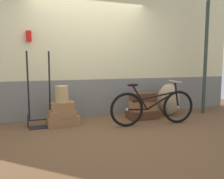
{
  "coord_description": "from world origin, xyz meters",
  "views": [
    {
      "loc": [
        -1.18,
        -4.12,
        1.19
      ],
      "look_at": [
        0.29,
        0.12,
        0.66
      ],
      "focal_mm": 36.65,
      "sensor_mm": 36.0,
      "label": 1
    }
  ],
  "objects_px": {
    "suitcase_2": "(63,106)",
    "suitcase_4": "(143,106)",
    "suitcase_0": "(63,120)",
    "bicycle": "(153,107)",
    "suitcase_5": "(143,97)",
    "wicker_basket": "(62,94)",
    "luggage_trolley": "(40,108)",
    "suitcase_3": "(142,114)",
    "burlap_sack": "(169,100)",
    "suitcase_1": "(62,113)"
  },
  "relations": [
    {
      "from": "suitcase_0",
      "to": "bicycle",
      "type": "height_order",
      "value": "bicycle"
    },
    {
      "from": "suitcase_2",
      "to": "bicycle",
      "type": "height_order",
      "value": "bicycle"
    },
    {
      "from": "suitcase_0",
      "to": "suitcase_4",
      "type": "xyz_separation_m",
      "value": [
        1.68,
        -0.06,
        0.19
      ]
    },
    {
      "from": "suitcase_3",
      "to": "suitcase_5",
      "type": "bearing_deg",
      "value": -105.62
    },
    {
      "from": "suitcase_0",
      "to": "suitcase_5",
      "type": "bearing_deg",
      "value": -5.49
    },
    {
      "from": "suitcase_3",
      "to": "bicycle",
      "type": "xyz_separation_m",
      "value": [
        -0.04,
        -0.52,
        0.26
      ]
    },
    {
      "from": "suitcase_1",
      "to": "bicycle",
      "type": "relative_size",
      "value": 0.3
    },
    {
      "from": "wicker_basket",
      "to": "luggage_trolley",
      "type": "relative_size",
      "value": 0.22
    },
    {
      "from": "suitcase_3",
      "to": "wicker_basket",
      "type": "xyz_separation_m",
      "value": [
        -1.69,
        0.01,
        0.52
      ]
    },
    {
      "from": "wicker_basket",
      "to": "burlap_sack",
      "type": "distance_m",
      "value": 2.4
    },
    {
      "from": "suitcase_3",
      "to": "luggage_trolley",
      "type": "height_order",
      "value": "luggage_trolley"
    },
    {
      "from": "suitcase_1",
      "to": "suitcase_2",
      "type": "relative_size",
      "value": 1.17
    },
    {
      "from": "luggage_trolley",
      "to": "burlap_sack",
      "type": "xyz_separation_m",
      "value": [
        2.79,
        0.03,
        0.01
      ]
    },
    {
      "from": "suitcase_1",
      "to": "suitcase_5",
      "type": "relative_size",
      "value": 1.0
    },
    {
      "from": "suitcase_5",
      "to": "burlap_sack",
      "type": "relative_size",
      "value": 0.7
    },
    {
      "from": "suitcase_1",
      "to": "wicker_basket",
      "type": "bearing_deg",
      "value": 66.59
    },
    {
      "from": "suitcase_3",
      "to": "suitcase_5",
      "type": "distance_m",
      "value": 0.38
    },
    {
      "from": "suitcase_4",
      "to": "luggage_trolley",
      "type": "bearing_deg",
      "value": 171.03
    },
    {
      "from": "wicker_basket",
      "to": "burlap_sack",
      "type": "bearing_deg",
      "value": 1.88
    },
    {
      "from": "suitcase_3",
      "to": "burlap_sack",
      "type": "height_order",
      "value": "burlap_sack"
    },
    {
      "from": "luggage_trolley",
      "to": "burlap_sack",
      "type": "relative_size",
      "value": 1.95
    },
    {
      "from": "suitcase_2",
      "to": "suitcase_1",
      "type": "bearing_deg",
      "value": -133.3
    },
    {
      "from": "suitcase_0",
      "to": "burlap_sack",
      "type": "bearing_deg",
      "value": -2.4
    },
    {
      "from": "suitcase_0",
      "to": "suitcase_1",
      "type": "bearing_deg",
      "value": -111.95
    },
    {
      "from": "wicker_basket",
      "to": "bicycle",
      "type": "relative_size",
      "value": 0.18
    },
    {
      "from": "suitcase_3",
      "to": "luggage_trolley",
      "type": "bearing_deg",
      "value": 178.95
    },
    {
      "from": "suitcase_2",
      "to": "suitcase_4",
      "type": "xyz_separation_m",
      "value": [
        1.68,
        -0.03,
        -0.09
      ]
    },
    {
      "from": "suitcase_5",
      "to": "luggage_trolley",
      "type": "relative_size",
      "value": 0.36
    },
    {
      "from": "suitcase_0",
      "to": "suitcase_1",
      "type": "distance_m",
      "value": 0.15
    },
    {
      "from": "suitcase_5",
      "to": "luggage_trolley",
      "type": "bearing_deg",
      "value": -176.44
    },
    {
      "from": "suitcase_2",
      "to": "luggage_trolley",
      "type": "bearing_deg",
      "value": 175.07
    },
    {
      "from": "suitcase_1",
      "to": "wicker_basket",
      "type": "xyz_separation_m",
      "value": [
        0.0,
        0.01,
        0.37
      ]
    },
    {
      "from": "suitcase_0",
      "to": "suitcase_3",
      "type": "height_order",
      "value": "suitcase_3"
    },
    {
      "from": "suitcase_1",
      "to": "suitcase_4",
      "type": "distance_m",
      "value": 1.69
    },
    {
      "from": "suitcase_2",
      "to": "suitcase_4",
      "type": "relative_size",
      "value": 0.83
    },
    {
      "from": "suitcase_5",
      "to": "wicker_basket",
      "type": "bearing_deg",
      "value": -175.2
    },
    {
      "from": "suitcase_2",
      "to": "suitcase_5",
      "type": "distance_m",
      "value": 1.68
    },
    {
      "from": "suitcase_0",
      "to": "luggage_trolley",
      "type": "distance_m",
      "value": 0.49
    },
    {
      "from": "luggage_trolley",
      "to": "bicycle",
      "type": "height_order",
      "value": "luggage_trolley"
    },
    {
      "from": "suitcase_0",
      "to": "luggage_trolley",
      "type": "bearing_deg",
      "value": 172.92
    },
    {
      "from": "suitcase_1",
      "to": "bicycle",
      "type": "xyz_separation_m",
      "value": [
        1.66,
        -0.52,
        0.11
      ]
    },
    {
      "from": "suitcase_0",
      "to": "bicycle",
      "type": "distance_m",
      "value": 1.75
    },
    {
      "from": "suitcase_4",
      "to": "wicker_basket",
      "type": "xyz_separation_m",
      "value": [
        -1.69,
        0.03,
        0.33
      ]
    },
    {
      "from": "suitcase_5",
      "to": "wicker_basket",
      "type": "relative_size",
      "value": 1.63
    },
    {
      "from": "suitcase_4",
      "to": "wicker_basket",
      "type": "relative_size",
      "value": 1.68
    },
    {
      "from": "suitcase_5",
      "to": "wicker_basket",
      "type": "height_order",
      "value": "wicker_basket"
    },
    {
      "from": "suitcase_1",
      "to": "suitcase_4",
      "type": "relative_size",
      "value": 0.97
    },
    {
      "from": "bicycle",
      "to": "suitcase_1",
      "type": "bearing_deg",
      "value": 162.69
    },
    {
      "from": "suitcase_1",
      "to": "luggage_trolley",
      "type": "distance_m",
      "value": 0.42
    },
    {
      "from": "suitcase_0",
      "to": "suitcase_2",
      "type": "relative_size",
      "value": 1.36
    }
  ]
}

